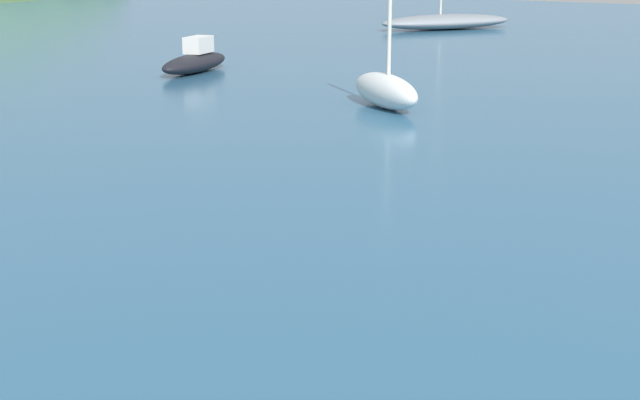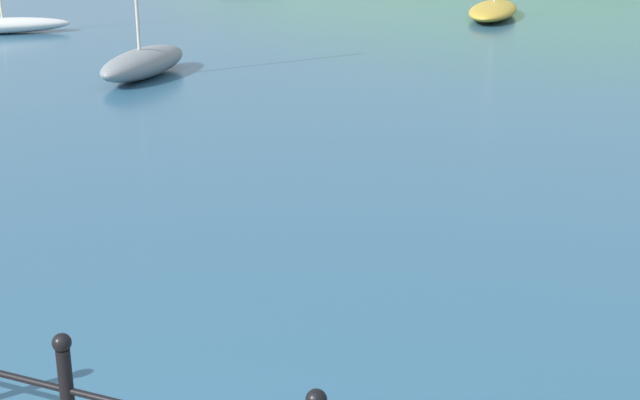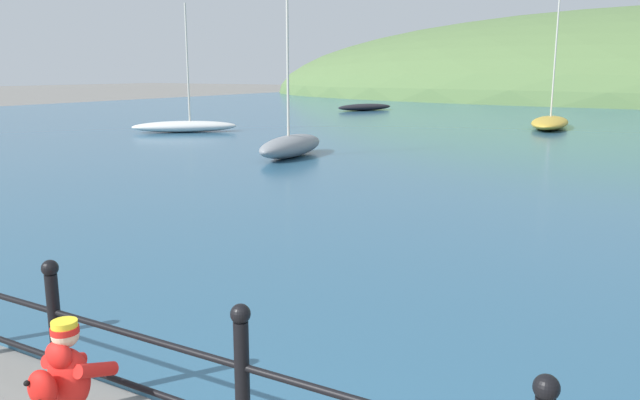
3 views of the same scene
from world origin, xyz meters
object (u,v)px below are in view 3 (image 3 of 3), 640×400
object	(u,v)px
child_in_coat	(67,381)
boat_far_left	(291,145)
boat_twin_mast	(365,107)
boat_green_fishing	(550,122)
boat_red_dinghy	(185,126)

from	to	relation	value
child_in_coat	boat_far_left	size ratio (longest dim) A/B	0.23
boat_twin_mast	boat_green_fishing	bearing A→B (deg)	-29.70
boat_twin_mast	boat_red_dinghy	size ratio (longest dim) A/B	0.82
boat_green_fishing	boat_red_dinghy	bearing A→B (deg)	-142.97
boat_green_fishing	boat_twin_mast	bearing A→B (deg)	150.30
boat_far_left	boat_red_dinghy	xyz separation A→B (m)	(-7.70, 4.02, -0.07)
child_in_coat	boat_twin_mast	xyz separation A→B (m)	(-14.23, 33.13, -0.30)
boat_red_dinghy	boat_far_left	bearing A→B (deg)	-27.57
boat_green_fishing	boat_red_dinghy	xyz separation A→B (m)	(-12.39, -9.34, -0.01)
child_in_coat	boat_far_left	distance (m)	14.28
boat_green_fishing	boat_red_dinghy	distance (m)	15.51
boat_twin_mast	boat_far_left	distance (m)	21.83
child_in_coat	boat_red_dinghy	world-z (taller)	boat_red_dinghy
boat_far_left	boat_red_dinghy	bearing A→B (deg)	152.43
boat_green_fishing	boat_far_left	xyz separation A→B (m)	(-4.68, -13.37, 0.06)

